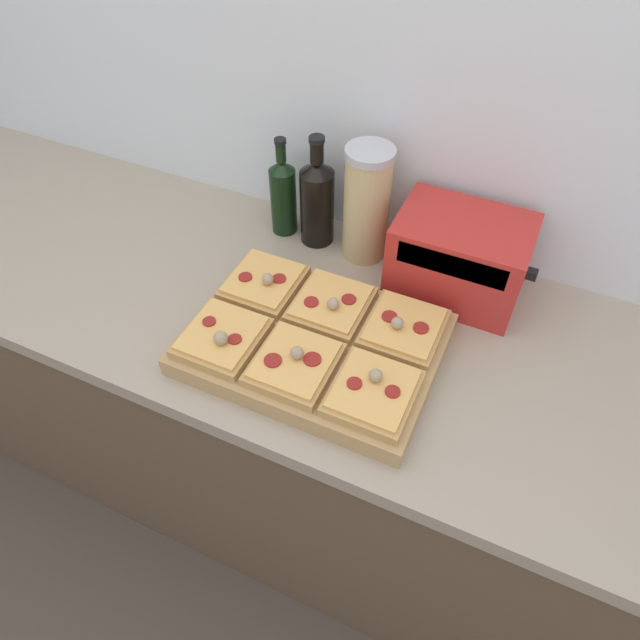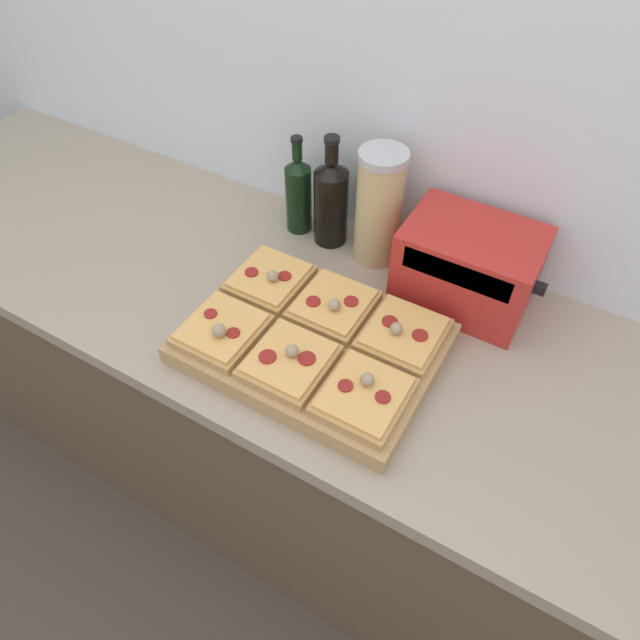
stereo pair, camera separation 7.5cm
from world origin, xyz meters
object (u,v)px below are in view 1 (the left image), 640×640
Objects in this scene: wine_bottle at (317,200)px; toaster_oven at (459,257)px; cutting_board at (314,344)px; grain_jar_tall at (367,204)px; olive_oil_bottle at (283,195)px.

toaster_oven is at bearing -5.67° from wine_bottle.
cutting_board is 1.64× the size of toaster_oven.
wine_bottle is (-0.15, 0.33, 0.09)m from cutting_board.
cutting_board is at bearing -85.99° from grain_jar_tall.
wine_bottle is at bearing 174.33° from toaster_oven.
grain_jar_tall reaches higher than toaster_oven.
wine_bottle is 0.36m from toaster_oven.
toaster_oven is at bearing 55.12° from cutting_board.
wine_bottle is 1.00× the size of grain_jar_tall.
olive_oil_bottle is 0.44m from toaster_oven.
olive_oil_bottle is 0.90× the size of grain_jar_tall.
cutting_board is 1.79× the size of wine_bottle.
cutting_board is 0.35m from grain_jar_tall.
cutting_board is 0.42m from olive_oil_bottle.
toaster_oven is at bearing -4.53° from olive_oil_bottle.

